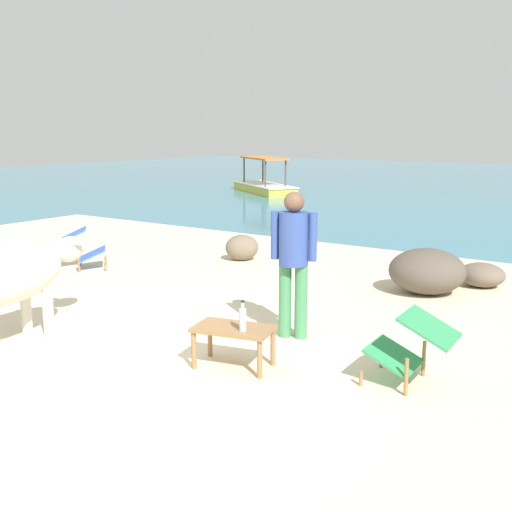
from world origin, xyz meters
name	(u,v)px	position (x,y,z in m)	size (l,w,h in m)	color
sand_beach	(119,360)	(0.00, 0.00, 0.02)	(18.00, 14.00, 0.04)	beige
cow	(6,276)	(-1.26, -0.36, 0.80)	(0.82, 2.07, 1.16)	beige
low_bench_table	(234,333)	(1.09, 0.48, 0.38)	(0.84, 0.60, 0.40)	olive
bottle	(243,319)	(1.23, 0.43, 0.56)	(0.07, 0.07, 0.30)	#A3C6D1
deck_chair_near	(411,344)	(2.65, 1.03, 0.42)	(0.80, 0.58, 0.68)	olive
deck_chair_far	(82,246)	(-3.56, 2.57, 0.42)	(0.91, 0.92, 0.68)	olive
person_standing	(293,254)	(1.10, 1.56, 0.99)	(0.49, 0.32, 1.62)	#428956
shore_rock_large	(242,248)	(-1.79, 4.63, 0.27)	(0.58, 0.48, 0.45)	#756651
shore_rock_medium	(482,275)	(2.21, 5.07, 0.22)	(0.67, 0.60, 0.36)	#6B5B4C
shore_rock_small	(427,271)	(1.68, 4.24, 0.36)	(1.06, 0.96, 0.64)	brown
boat_yellow	(264,185)	(-8.25, 15.04, 0.29)	(3.68, 3.03, 1.29)	gold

